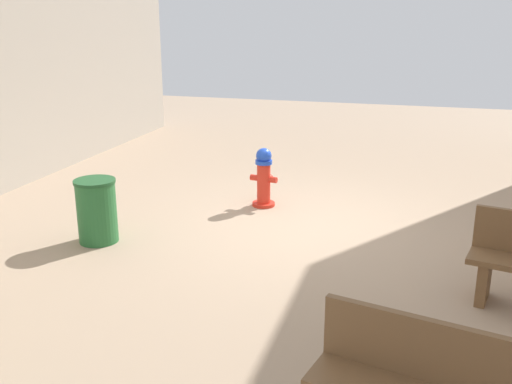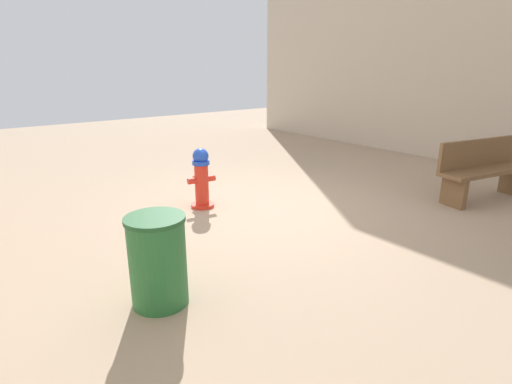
# 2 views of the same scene
# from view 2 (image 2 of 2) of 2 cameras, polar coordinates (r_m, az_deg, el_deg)

# --- Properties ---
(ground_plane) EXTENTS (23.40, 23.40, 0.00)m
(ground_plane) POSITION_cam_2_polar(r_m,az_deg,el_deg) (6.13, 2.82, -2.16)
(ground_plane) COLOR tan
(fire_hydrant) EXTENTS (0.43, 0.41, 0.90)m
(fire_hydrant) POSITION_cam_2_polar(r_m,az_deg,el_deg) (6.07, -7.69, 1.97)
(fire_hydrant) COLOR red
(fire_hydrant) RESTS_ON ground_plane
(bench_near) EXTENTS (1.80, 0.80, 0.95)m
(bench_near) POSITION_cam_2_polar(r_m,az_deg,el_deg) (7.31, 29.32, 2.89)
(bench_near) COLOR brown
(bench_near) RESTS_ON ground_plane
(trash_bin) EXTENTS (0.52, 0.52, 0.82)m
(trash_bin) POSITION_cam_2_polar(r_m,az_deg,el_deg) (3.70, -13.62, -9.35)
(trash_bin) COLOR #266633
(trash_bin) RESTS_ON ground_plane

